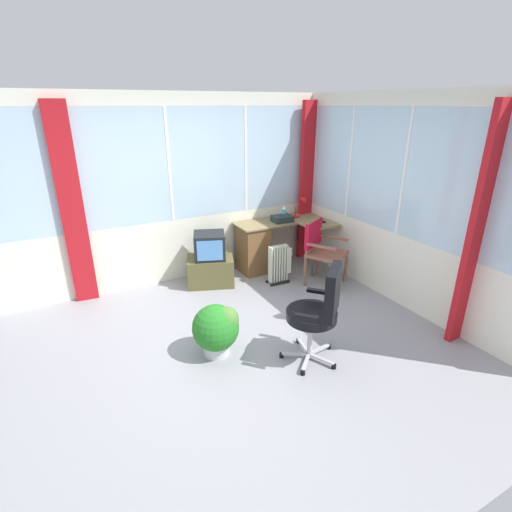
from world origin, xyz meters
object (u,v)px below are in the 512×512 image
(paper_tray, at_px, (282,219))
(spray_bottle, at_px, (284,213))
(desk, at_px, (258,245))
(desk_lamp, at_px, (302,204))
(tv_remote, at_px, (322,221))
(space_heater, at_px, (280,264))
(wooden_armchair, at_px, (319,244))
(tv_on_stand, at_px, (210,262))
(office_chair, at_px, (320,308))
(potted_plant, at_px, (217,328))

(paper_tray, bearing_deg, spray_bottle, 45.63)
(desk, bearing_deg, desk_lamp, 0.40)
(tv_remote, xyz_separation_m, space_heater, (-0.84, -0.17, -0.48))
(wooden_armchair, bearing_deg, desk_lamp, 74.60)
(wooden_armchair, bearing_deg, paper_tray, 104.65)
(wooden_armchair, bearing_deg, space_heater, 155.27)
(tv_remote, distance_m, tv_on_stand, 1.81)
(office_chair, bearing_deg, tv_on_stand, 97.31)
(wooden_armchair, height_order, office_chair, office_chair)
(desk_lamp, relative_size, paper_tray, 1.09)
(desk, relative_size, wooden_armchair, 1.51)
(tv_on_stand, height_order, potted_plant, tv_on_stand)
(paper_tray, height_order, office_chair, office_chair)
(tv_on_stand, relative_size, potted_plant, 1.39)
(office_chair, bearing_deg, tv_remote, 52.40)
(tv_on_stand, distance_m, potted_plant, 1.68)
(office_chair, bearing_deg, paper_tray, 67.01)
(desk_lamp, distance_m, tv_remote, 0.44)
(potted_plant, bearing_deg, wooden_armchair, 25.46)
(wooden_armchair, relative_size, space_heater, 1.62)
(spray_bottle, bearing_deg, tv_on_stand, -173.73)
(tv_remote, relative_size, office_chair, 0.15)
(desk, distance_m, spray_bottle, 0.65)
(wooden_armchair, relative_size, office_chair, 0.89)
(potted_plant, bearing_deg, tv_on_stand, 70.37)
(spray_bottle, distance_m, wooden_armchair, 0.84)
(tv_on_stand, bearing_deg, spray_bottle, 6.27)
(wooden_armchair, distance_m, space_heater, 0.62)
(spray_bottle, bearing_deg, paper_tray, -134.37)
(office_chair, xyz_separation_m, tv_on_stand, (-0.28, 2.15, -0.26))
(tv_remote, distance_m, wooden_armchair, 0.56)
(spray_bottle, bearing_deg, desk, -175.72)
(spray_bottle, distance_m, tv_on_stand, 1.41)
(potted_plant, bearing_deg, office_chair, -34.05)
(potted_plant, bearing_deg, desk_lamp, 38.03)
(paper_tray, distance_m, potted_plant, 2.46)
(desk_lamp, xyz_separation_m, tv_remote, (0.13, -0.37, -0.20))
(spray_bottle, xyz_separation_m, potted_plant, (-1.87, -1.73, -0.55))
(tv_on_stand, bearing_deg, tv_remote, -8.32)
(desk_lamp, distance_m, office_chair, 2.65)
(spray_bottle, bearing_deg, desk_lamp, -5.71)
(desk, xyz_separation_m, wooden_armchair, (0.57, -0.76, 0.17))
(desk_lamp, bearing_deg, paper_tray, -170.91)
(wooden_armchair, bearing_deg, tv_on_stand, 154.95)
(space_heater, bearing_deg, desk_lamp, 36.95)
(tv_on_stand, xyz_separation_m, space_heater, (0.89, -0.42, -0.05))
(desk_lamp, xyz_separation_m, wooden_armchair, (-0.21, -0.76, -0.38))
(desk_lamp, bearing_deg, spray_bottle, 174.29)
(paper_tray, xyz_separation_m, potted_plant, (-1.78, -1.63, -0.49))
(paper_tray, height_order, space_heater, paper_tray)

